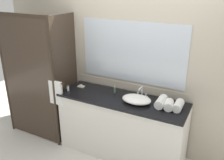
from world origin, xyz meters
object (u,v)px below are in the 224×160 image
sink_basin (137,99)px  faucet (142,93)px  amenity_bottle_shampoo (115,90)px  rolled_towel_middle (169,105)px  soap_dish (81,86)px  amenity_bottle_conditioner (68,88)px  rolled_towel_near_edge (178,106)px  rolled_towel_far_edge (161,102)px

sink_basin → faucet: faucet is taller
amenity_bottle_shampoo → rolled_towel_middle: size_ratio=0.56×
soap_dish → rolled_towel_middle: size_ratio=0.55×
amenity_bottle_shampoo → amenity_bottle_conditioner: (-0.64, -0.25, -0.01)m
rolled_towel_middle → amenity_bottle_shampoo: bearing=171.3°
amenity_bottle_shampoo → rolled_towel_near_edge: bearing=-5.4°
faucet → amenity_bottle_shampoo: 0.40m
amenity_bottle_shampoo → rolled_towel_near_edge: rolled_towel_near_edge is taller
faucet → rolled_towel_near_edge: bearing=-13.5°
amenity_bottle_conditioner → rolled_towel_near_edge: bearing=5.8°
rolled_towel_middle → rolled_towel_near_edge: bearing=19.5°
faucet → sink_basin: bearing=-90.0°
soap_dish → rolled_towel_near_edge: (1.49, -0.05, 0.04)m
faucet → soap_dish: faucet is taller
sink_basin → soap_dish: sink_basin is taller
sink_basin → amenity_bottle_conditioner: bearing=-174.1°
rolled_towel_near_edge → rolled_towel_far_edge: 0.22m
amenity_bottle_conditioner → sink_basin: bearing=5.9°
sink_basin → amenity_bottle_shampoo: amenity_bottle_shampoo is taller
faucet → amenity_bottle_shampoo: bearing=-174.0°
soap_dish → rolled_towel_near_edge: bearing=-1.9°
amenity_bottle_shampoo → rolled_towel_far_edge: rolled_towel_far_edge is taller
faucet → soap_dish: 0.96m
amenity_bottle_conditioner → rolled_towel_far_edge: bearing=6.5°
sink_basin → rolled_towel_middle: (0.43, 0.01, 0.01)m
amenity_bottle_shampoo → sink_basin: bearing=-19.7°
sink_basin → rolled_towel_near_edge: size_ratio=1.78×
amenity_bottle_conditioner → rolled_towel_near_edge: rolled_towel_near_edge is taller
rolled_towel_middle → rolled_towel_far_edge: rolled_towel_far_edge is taller
sink_basin → amenity_bottle_shampoo: size_ratio=3.88×
sink_basin → soap_dish: (-0.95, 0.10, -0.03)m
rolled_towel_far_edge → rolled_towel_near_edge: bearing=1.3°
sink_basin → rolled_towel_far_edge: size_ratio=1.59×
amenity_bottle_conditioner → amenity_bottle_shampoo: bearing=21.1°
rolled_towel_middle → rolled_towel_far_edge: 0.12m
amenity_bottle_shampoo → amenity_bottle_conditioner: amenity_bottle_shampoo is taller
amenity_bottle_shampoo → rolled_towel_near_edge: 0.94m
rolled_towel_near_edge → rolled_towel_middle: bearing=-160.5°
rolled_towel_far_edge → sink_basin: bearing=-171.3°
rolled_towel_middle → rolled_towel_far_edge: bearing=162.8°
faucet → amenity_bottle_conditioner: bearing=-164.4°
amenity_bottle_conditioner → rolled_towel_far_edge: rolled_towel_far_edge is taller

